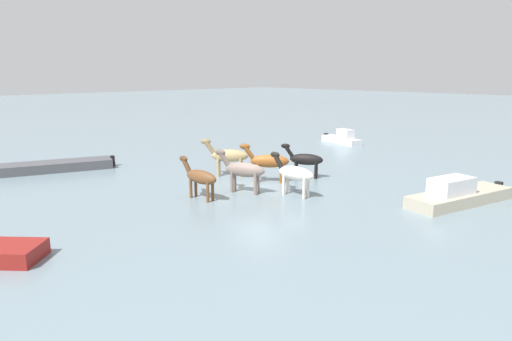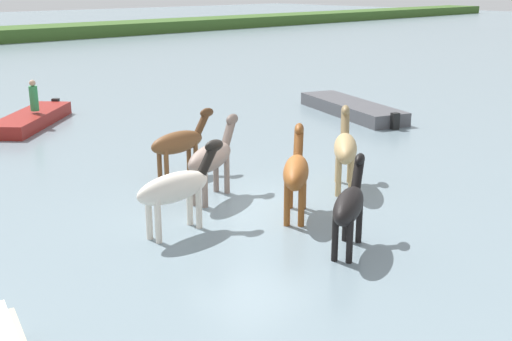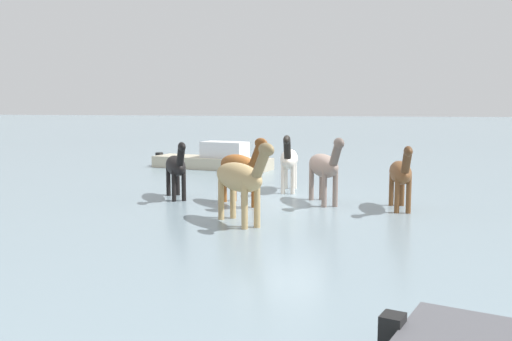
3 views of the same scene
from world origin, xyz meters
name	(u,v)px [view 2 (image 2 of 3)]	position (x,y,z in m)	size (l,w,h in m)	color
ground_plane	(250,209)	(0.00, 0.00, 0.00)	(214.80, 214.80, 0.00)	gray
horse_gray_outer	(296,171)	(0.50, -1.08, 1.10)	(2.20, 1.97, 1.99)	brown
horse_dun_straggler	(212,157)	(-0.15, 1.26, 1.10)	(2.50, 1.36, 1.99)	gray
horse_dark_mare	(345,148)	(2.99, -0.51, 1.12)	(2.25, 2.02, 2.04)	tan
horse_lead	(349,205)	(-0.17, -3.22, 0.99)	(2.20, 1.42, 1.80)	black
horse_pinto_flank	(177,187)	(-2.19, -0.04, 1.06)	(2.48, 0.70, 1.92)	silver
horse_mid_herd	(180,142)	(0.38, 3.36, 1.01)	(2.37, 0.70, 1.83)	brown
boat_launch_far	(32,121)	(0.14, 12.71, 0.18)	(4.57, 4.40, 0.75)	maroon
boat_dinghy_port	(352,110)	(10.90, 5.61, 0.19)	(3.48, 6.13, 0.78)	#4C4C51
person_boatman_standing	(34,97)	(0.23, 12.51, 1.15)	(0.32, 0.32, 1.19)	#338C4C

